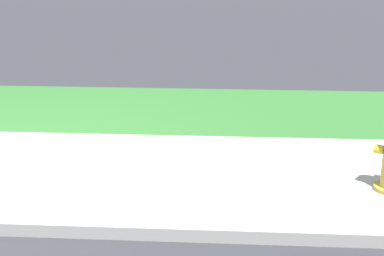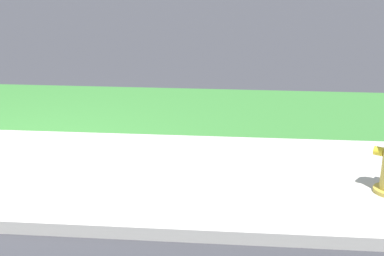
{
  "view_description": "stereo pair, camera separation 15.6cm",
  "coord_description": "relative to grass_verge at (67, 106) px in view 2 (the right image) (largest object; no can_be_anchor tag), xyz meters",
  "views": [
    {
      "loc": [
        2.47,
        -5.28,
        2.35
      ],
      "look_at": [
        2.12,
        0.4,
        0.4
      ],
      "focal_mm": 50.0,
      "sensor_mm": 36.0,
      "label": 1
    },
    {
      "loc": [
        2.63,
        -5.27,
        2.35
      ],
      "look_at": [
        2.12,
        0.4,
        0.4
      ],
      "focal_mm": 50.0,
      "sensor_mm": 36.0,
      "label": 2
    }
  ],
  "objects": [
    {
      "name": "grass_verge",
      "position": [
        0.0,
        0.0,
        0.0
      ],
      "size": [
        18.0,
        2.42,
        0.01
      ],
      "primitive_type": "cube",
      "color": "#387A33",
      "rests_on": "ground"
    }
  ]
}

